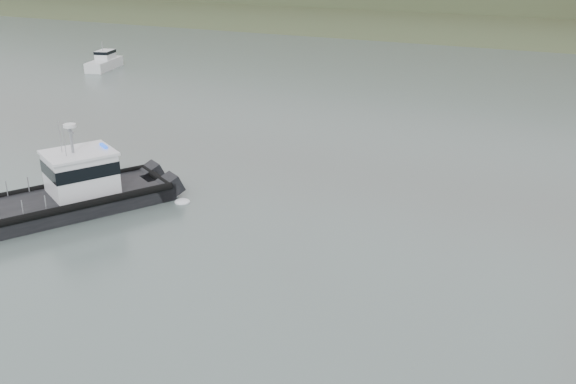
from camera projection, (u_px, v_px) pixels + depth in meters
name	position (u px, v px, depth m)	size (l,w,h in m)	color
ground	(187.00, 332.00, 22.86)	(400.00, 400.00, 0.00)	#4F5E59
patrol_boat	(77.00, 188.00, 32.94)	(7.83, 10.18, 4.71)	black
motorboat	(105.00, 62.00, 69.49)	(3.26, 5.89, 3.08)	silver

